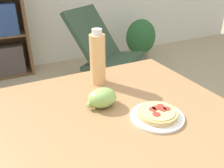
% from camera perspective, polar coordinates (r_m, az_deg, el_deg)
% --- Properties ---
extents(dining_table, '(1.30, 0.86, 0.75)m').
position_cam_1_polar(dining_table, '(1.01, -7.66, -13.14)').
color(dining_table, '#A37549').
rests_on(dining_table, ground_plane).
extents(pizza_on_plate, '(0.21, 0.21, 0.04)m').
position_cam_1_polar(pizza_on_plate, '(0.96, 10.83, -7.21)').
color(pizza_on_plate, white).
rests_on(pizza_on_plate, dining_table).
extents(grape_bunch, '(0.13, 0.10, 0.08)m').
position_cam_1_polar(grape_bunch, '(1.01, -2.37, -3.29)').
color(grape_bunch, '#93BC5B').
rests_on(grape_bunch, dining_table).
extents(drink_bottle, '(0.08, 0.08, 0.28)m').
position_cam_1_polar(drink_bottle, '(1.18, -3.47, 6.12)').
color(drink_bottle, '#EFB270').
rests_on(drink_bottle, dining_table).
extents(lounge_chair_far, '(0.84, 0.94, 0.88)m').
position_cam_1_polar(lounge_chair_far, '(2.66, -1.39, 4.65)').
color(lounge_chair_far, black).
rests_on(lounge_chair_far, ground_plane).
extents(potted_plant_floor, '(0.44, 0.38, 0.60)m').
position_cam_1_polar(potted_plant_floor, '(3.52, 6.91, 10.73)').
color(potted_plant_floor, '#70665B').
rests_on(potted_plant_floor, ground_plane).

